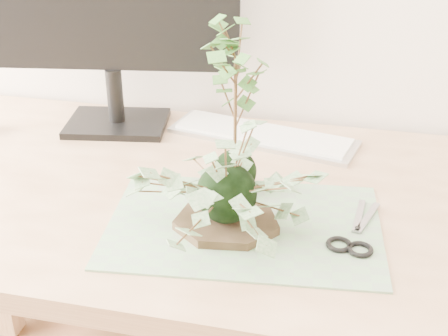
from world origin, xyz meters
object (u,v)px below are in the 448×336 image
at_px(maple_kokedama, 236,69).
at_px(ivy_kokedama, 227,168).
at_px(desk, 231,233).
at_px(keyboard, 263,135).
at_px(monitor, 109,1).

bearing_deg(maple_kokedama, ivy_kokedama, -83.85).
height_order(desk, maple_kokedama, maple_kokedama).
relative_size(keyboard, monitor, 0.78).
distance_m(desk, ivy_kokedama, 0.24).
xyz_separation_m(ivy_kokedama, keyboard, (-0.00, 0.36, -0.11)).
bearing_deg(keyboard, ivy_kokedama, -77.80).
height_order(desk, monitor, monitor).
height_order(maple_kokedama, monitor, monitor).
bearing_deg(monitor, desk, -47.27).
height_order(maple_kokedama, keyboard, maple_kokedama).
bearing_deg(keyboard, maple_kokedama, -81.03).
bearing_deg(monitor, maple_kokedama, -45.50).
xyz_separation_m(ivy_kokedama, monitor, (-0.33, 0.36, 0.16)).
relative_size(desk, keyboard, 3.79).
relative_size(ivy_kokedama, keyboard, 0.66).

